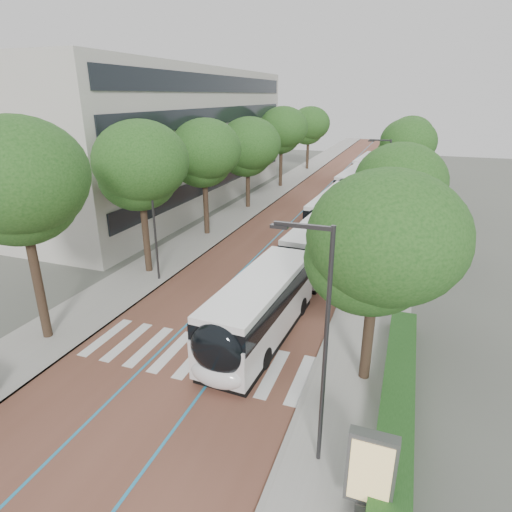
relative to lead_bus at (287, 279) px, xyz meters
The scene contains 21 objects.
ground 8.09m from the lead_bus, 109.89° to the right, with size 160.00×160.00×0.00m, color #51544C.
road 32.70m from the lead_bus, 94.73° to the left, with size 11.00×140.00×0.02m, color brown.
sidewalk_left 34.15m from the lead_bus, 107.39° to the left, with size 4.00×140.00×0.12m, color gray.
sidewalk_right 32.94m from the lead_bus, 81.60° to the left, with size 4.00×140.00×0.12m, color gray.
kerb_left 33.63m from the lead_bus, 104.30° to the left, with size 0.20×140.00×0.14m, color gray.
kerb_right 32.72m from the lead_bus, 84.90° to the left, with size 0.20×140.00×0.14m, color gray.
zebra_crossing 7.10m from the lead_bus, 111.15° to the right, with size 10.55×3.60×0.01m.
lane_line_left 32.87m from the lead_bus, 97.52° to the left, with size 0.12×126.00×0.01m, color teal.
lane_line_right 32.61m from the lead_bus, 91.93° to the left, with size 0.12×126.00×0.01m, color teal.
office_building 30.70m from the lead_bus, 137.17° to the left, with size 18.11×40.00×14.00m.
hedge 9.89m from the lead_bus, 49.31° to the right, with size 1.20×14.00×0.80m, color #1A4317.
streetlight_near 11.61m from the lead_bus, 69.41° to the right, with size 1.82×0.20×8.00m.
streetlight_far 15.40m from the lead_bus, 74.90° to the left, with size 1.82×0.20×8.00m.
lamp_post_left 9.16m from the lead_bus, behind, with size 0.14×0.14×8.00m, color #2E2E31.
trees_left 21.63m from the lead_bus, 119.01° to the left, with size 6.34×61.02×10.07m.
trees_right 13.83m from the lead_bus, 67.55° to the left, with size 5.94×47.61×8.92m.
lead_bus is the anchor object (origin of this frame).
bus_queued_0 15.88m from the lead_bus, 90.79° to the left, with size 3.11×12.50×3.20m.
bus_queued_1 29.45m from the lead_bus, 90.35° to the left, with size 3.30×12.53×3.20m.
bus_queued_2 41.88m from the lead_bus, 90.05° to the left, with size 3.23×12.52×3.20m.
ad_panel 13.22m from the lead_bus, 63.98° to the right, with size 1.34×0.52×2.78m.
Camera 1 is at (8.55, -13.90, 11.35)m, focal length 30.00 mm.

